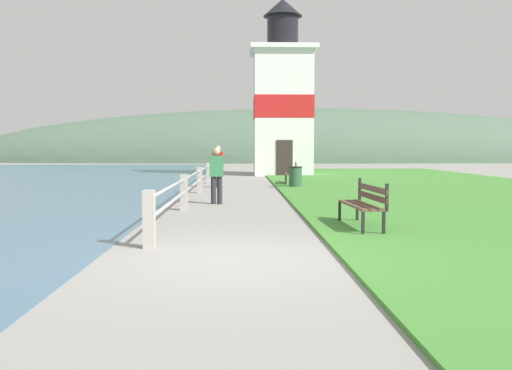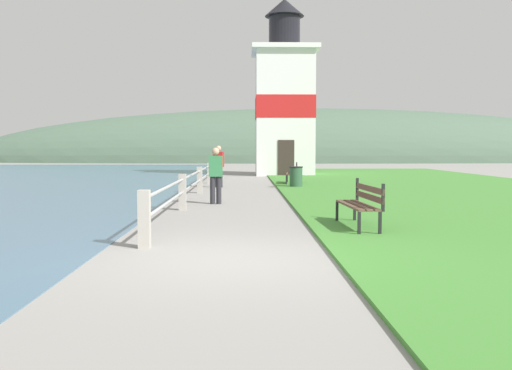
{
  "view_description": "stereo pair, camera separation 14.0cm",
  "coord_description": "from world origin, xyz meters",
  "px_view_note": "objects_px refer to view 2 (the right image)",
  "views": [
    {
      "loc": [
        0.07,
        -7.86,
        1.56
      ],
      "look_at": [
        0.59,
        11.52,
        0.3
      ],
      "focal_mm": 40.0,
      "sensor_mm": 36.0,
      "label": 1
    },
    {
      "loc": [
        0.21,
        -7.86,
        1.56
      ],
      "look_at": [
        0.59,
        11.52,
        0.3
      ],
      "focal_mm": 40.0,
      "sensor_mm": 36.0,
      "label": 2
    }
  ],
  "objects_px": {
    "park_bench_near": "(362,202)",
    "person_strolling": "(216,173)",
    "trash_bin": "(296,177)",
    "lighthouse": "(284,102)",
    "park_bench_midway": "(293,172)",
    "person_by_railing": "(218,165)"
  },
  "relations": [
    {
      "from": "person_by_railing",
      "to": "park_bench_midway",
      "type": "bearing_deg",
      "value": -46.82
    },
    {
      "from": "park_bench_near",
      "to": "trash_bin",
      "type": "relative_size",
      "value": 2.32
    },
    {
      "from": "person_by_railing",
      "to": "trash_bin",
      "type": "xyz_separation_m",
      "value": [
        3.05,
        -0.37,
        -0.47
      ]
    },
    {
      "from": "lighthouse",
      "to": "trash_bin",
      "type": "height_order",
      "value": "lighthouse"
    },
    {
      "from": "lighthouse",
      "to": "trash_bin",
      "type": "distance_m",
      "value": 11.46
    },
    {
      "from": "person_by_railing",
      "to": "trash_bin",
      "type": "relative_size",
      "value": 1.97
    },
    {
      "from": "lighthouse",
      "to": "trash_bin",
      "type": "relative_size",
      "value": 11.96
    },
    {
      "from": "park_bench_midway",
      "to": "trash_bin",
      "type": "bearing_deg",
      "value": 93.6
    },
    {
      "from": "lighthouse",
      "to": "person_strolling",
      "type": "bearing_deg",
      "value": -100.2
    },
    {
      "from": "trash_bin",
      "to": "person_by_railing",
      "type": "bearing_deg",
      "value": 173.14
    },
    {
      "from": "park_bench_near",
      "to": "park_bench_midway",
      "type": "height_order",
      "value": "same"
    },
    {
      "from": "lighthouse",
      "to": "person_strolling",
      "type": "relative_size",
      "value": 6.39
    },
    {
      "from": "trash_bin",
      "to": "park_bench_midway",
      "type": "bearing_deg",
      "value": 88.27
    },
    {
      "from": "park_bench_near",
      "to": "trash_bin",
      "type": "xyz_separation_m",
      "value": [
        -0.23,
        11.41,
        -0.12
      ]
    },
    {
      "from": "park_bench_midway",
      "to": "person_by_railing",
      "type": "distance_m",
      "value": 3.52
    },
    {
      "from": "park_bench_midway",
      "to": "trash_bin",
      "type": "xyz_separation_m",
      "value": [
        -0.06,
        -1.98,
        -0.11
      ]
    },
    {
      "from": "lighthouse",
      "to": "trash_bin",
      "type": "bearing_deg",
      "value": -91.43
    },
    {
      "from": "person_by_railing",
      "to": "person_strolling",
      "type": "bearing_deg",
      "value": -162.29
    },
    {
      "from": "park_bench_near",
      "to": "lighthouse",
      "type": "relative_size",
      "value": 0.19
    },
    {
      "from": "park_bench_near",
      "to": "park_bench_midway",
      "type": "distance_m",
      "value": 13.39
    },
    {
      "from": "park_bench_near",
      "to": "person_strolling",
      "type": "relative_size",
      "value": 1.24
    },
    {
      "from": "lighthouse",
      "to": "person_by_railing",
      "type": "distance_m",
      "value": 11.45
    }
  ]
}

